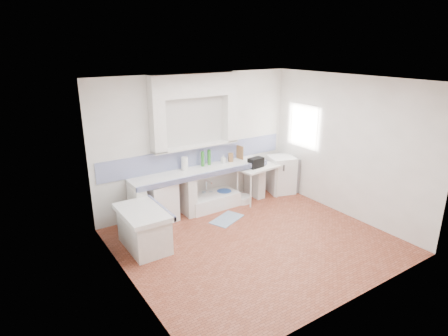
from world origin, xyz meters
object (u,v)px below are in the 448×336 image
stove (160,202)px  side_table (258,183)px  sink (212,201)px  fridge (281,174)px

stove → side_table: 2.27m
stove → sink: bearing=-8.2°
stove → fridge: bearing=-11.2°
stove → fridge: 3.01m
stove → fridge: size_ratio=0.92×
stove → fridge: (3.01, -0.16, 0.03)m
side_table → stove: bearing=167.8°
sink → fridge: (1.82, -0.16, 0.30)m
stove → side_table: bearing=-13.8°
sink → side_table: 1.12m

